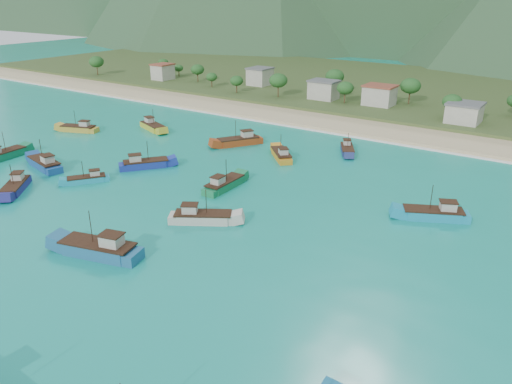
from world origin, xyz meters
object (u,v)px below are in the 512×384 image
Objects in this scene: boat_3 at (202,218)px; boat_9 at (79,129)px; boat_17 at (145,164)px; boat_14 at (239,142)px; boat_22 at (434,215)px; boat_25 at (281,156)px; boat_24 at (88,180)px; boat_10 at (45,164)px; boat_5 at (100,250)px; boat_2 at (347,150)px; boat_28 at (224,185)px; boat_0 at (3,155)px; boat_13 at (16,187)px; boat_26 at (153,127)px.

boat_3 is 0.98× the size of boat_9.
boat_17 is (-27.19, 13.71, 0.01)m from boat_3.
boat_14 is 1.02× the size of boat_22.
boat_14 is at bearing 122.75° from boat_25.
boat_10 is at bearing 34.22° from boat_24.
boat_2 is at bearing -22.38° from boat_5.
boat_3 is at bearing -67.77° from boat_28.
boat_10 reaches higher than boat_2.
boat_0 is at bearing -122.19° from boat_3.
boat_3 is 67.59m from boat_9.
boat_10 is at bearing 79.49° from boat_22.
boat_5 is at bearing 138.30° from boat_14.
boat_9 is at bearing 96.53° from boat_0.
boat_17 reaches higher than boat_28.
boat_14 is at bearing -68.68° from boat_24.
boat_10 is (13.20, 1.48, 0.03)m from boat_0.
boat_22 is 37.75m from boat_28.
boat_13 is at bearing -135.08° from boat_10.
boat_14 is 1.11× the size of boat_17.
boat_3 reaches higher than boat_24.
boat_14 is 1.03× the size of boat_26.
boat_26 is at bearing 35.74° from boat_14.
boat_10 reaches higher than boat_28.
boat_0 is 53.32m from boat_28.
boat_5 is 33.66m from boat_13.
boat_22 is (27.15, -25.37, 0.20)m from boat_2.
boat_9 is 57.33m from boat_25.
boat_22 reaches higher than boat_3.
boat_26 is at bearing -159.42° from boat_3.
boat_28 is (56.93, -10.78, -0.00)m from boat_9.
boat_3 is at bearing -146.90° from boat_24.
boat_2 is at bearing -91.60° from boat_9.
boat_26 is (-10.59, 46.00, 0.06)m from boat_13.
boat_26 is at bearing 69.71° from boat_0.
boat_17 is at bearing 62.85° from boat_26.
boat_14 is 28.86m from boat_28.
boat_26 reaches higher than boat_13.
boat_0 is 22.06m from boat_13.
boat_22 is at bearing -63.40° from boat_25.
boat_26 reaches higher than boat_9.
boat_13 is at bearing -77.05° from boat_17.
boat_5 is 57.40m from boat_14.
boat_14 is at bearing 1.05° from boat_5.
boat_9 is at bearing 167.64° from boat_28.
boat_28 is at bearing 8.78° from boat_0.
boat_5 is at bearing -23.51° from boat_0.
boat_10 is 40.22m from boat_28.
boat_14 is 1.25× the size of boat_25.
boat_5 is 1.42× the size of boat_25.
boat_10 reaches higher than boat_17.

